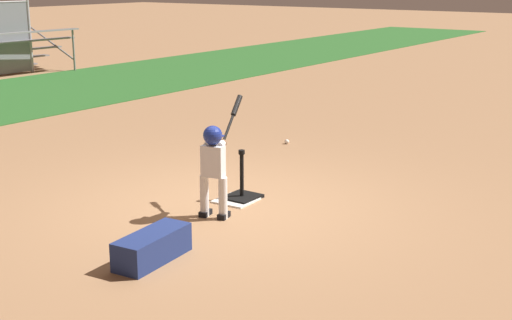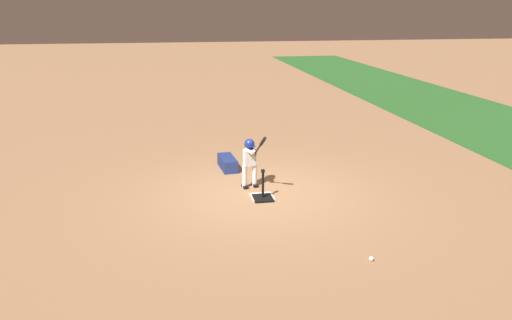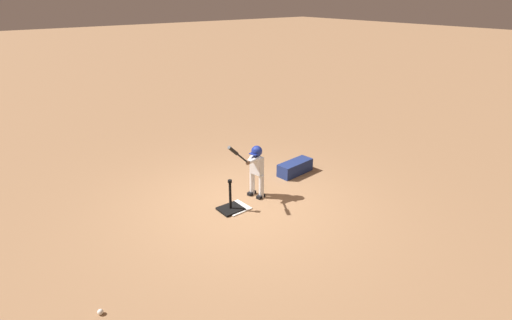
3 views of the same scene
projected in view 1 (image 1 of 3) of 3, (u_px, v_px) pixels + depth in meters
name	position (u px, v px, depth m)	size (l,w,h in m)	color
ground_plane	(224.00, 206.00, 8.35)	(90.00, 90.00, 0.00)	#99704C
home_plate	(236.00, 200.00, 8.53)	(0.44, 0.44, 0.02)	white
batting_tee	(242.00, 192.00, 8.59)	(0.42, 0.38, 0.61)	black
batter_child	(215.00, 159.00, 7.83)	(0.88, 0.39, 1.27)	silver
baseball	(287.00, 142.00, 11.40)	(0.07, 0.07, 0.07)	white
equipment_bag	(152.00, 247.00, 6.72)	(0.84, 0.32, 0.28)	navy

